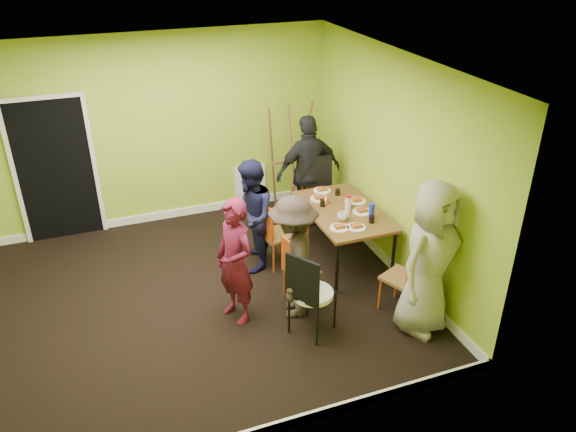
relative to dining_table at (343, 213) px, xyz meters
name	(u,v)px	position (x,y,z in m)	size (l,w,h in m)	color
ground	(203,298)	(-1.97, -0.22, -0.70)	(5.00, 5.00, 0.00)	black
room_walls	(194,226)	(-1.99, -0.18, 0.29)	(5.04, 4.54, 2.82)	#98B72F
dining_table	(343,213)	(0.00, 0.00, 0.00)	(0.90, 1.50, 0.75)	black
chair_left_far	(272,231)	(-0.93, 0.19, -0.17)	(0.47, 0.47, 0.93)	#E85815
chair_left_near	(297,267)	(-0.91, -0.66, -0.22)	(0.42, 0.42, 0.85)	#E85815
chair_back_end	(316,179)	(0.01, 0.93, 0.10)	(0.54, 0.61, 1.13)	#E85815
chair_front_end	(408,274)	(0.20, -1.32, -0.17)	(0.51, 0.51, 0.94)	#E85815
chair_bentwood	(309,291)	(-1.01, -1.29, -0.11)	(0.57, 0.57, 1.05)	black
easel	(288,159)	(-0.17, 1.59, 0.18)	(0.71, 0.67, 1.77)	brown
plate_near_left	(319,199)	(-0.17, 0.40, 0.06)	(0.24, 0.24, 0.01)	white
plate_near_right	(339,228)	(-0.26, -0.43, 0.06)	(0.24, 0.24, 0.01)	white
plate_far_back	(322,191)	(-0.03, 0.62, 0.06)	(0.25, 0.25, 0.01)	white
plate_far_front	(356,227)	(-0.06, -0.49, 0.06)	(0.23, 0.23, 0.01)	white
plate_wall_back	(357,201)	(0.27, 0.15, 0.06)	(0.25, 0.25, 0.01)	white
plate_wall_front	(362,212)	(0.20, -0.14, 0.06)	(0.25, 0.25, 0.01)	white
thermos	(348,204)	(0.04, -0.05, 0.15)	(0.08, 0.08, 0.20)	white
blue_bottle	(372,211)	(0.24, -0.33, 0.16)	(0.07, 0.07, 0.20)	#172CB2
orange_bottle	(328,200)	(-0.11, 0.25, 0.10)	(0.04, 0.04, 0.09)	#E85815
glass_mid	(322,203)	(-0.21, 0.19, 0.10)	(0.07, 0.07, 0.10)	black
glass_back	(337,192)	(0.12, 0.43, 0.10)	(0.07, 0.07, 0.09)	black
glass_front	(372,219)	(0.18, -0.44, 0.10)	(0.07, 0.07, 0.09)	black
cup_a	(343,216)	(-0.13, -0.25, 0.11)	(0.13, 0.13, 0.10)	white
cup_b	(348,204)	(0.09, 0.06, 0.10)	(0.10, 0.10, 0.09)	white
person_standing	(235,262)	(-1.67, -0.73, 0.06)	(0.55, 0.36, 1.51)	#590F28
person_left_far	(251,216)	(-1.18, 0.24, 0.05)	(0.73, 0.57, 1.50)	#151535
person_left_near	(293,258)	(-1.03, -0.86, 0.05)	(0.96, 0.55, 1.49)	#2E241E
person_back_end	(309,172)	(-0.04, 1.08, 0.16)	(1.00, 0.42, 1.70)	black
person_front_end	(429,259)	(0.25, -1.61, 0.20)	(0.87, 0.57, 1.79)	gray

